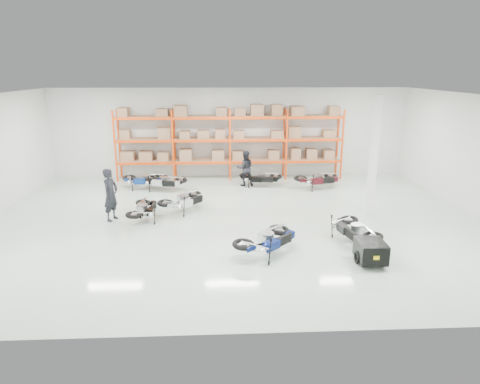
{
  "coord_description": "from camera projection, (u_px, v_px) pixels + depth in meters",
  "views": [
    {
      "loc": [
        -0.52,
        -14.84,
        5.38
      ],
      "look_at": [
        0.2,
        0.01,
        1.1
      ],
      "focal_mm": 32.0,
      "sensor_mm": 36.0,
      "label": 1
    }
  ],
  "objects": [
    {
      "name": "moto_blue_centre",
      "position": [
        268.0,
        236.0,
        12.75
      ],
      "size": [
        2.09,
        2.04,
        1.26
      ],
      "primitive_type": null,
      "rotation": [
        0.0,
        -0.09,
        2.32
      ],
      "color": "#071349",
      "rests_on": "ground"
    },
    {
      "name": "structural_column",
      "position": [
        374.0,
        157.0,
        15.85
      ],
      "size": [
        0.25,
        0.25,
        4.5
      ],
      "primitive_type": "cube",
      "color": "white",
      "rests_on": "ground"
    },
    {
      "name": "person_back",
      "position": [
        245.0,
        168.0,
        20.3
      ],
      "size": [
        0.91,
        0.75,
        1.7
      ],
      "primitive_type": "imported",
      "rotation": [
        0.0,
        0.0,
        3.28
      ],
      "color": "black",
      "rests_on": "ground"
    },
    {
      "name": "pallet_rack",
      "position": [
        230.0,
        134.0,
        21.32
      ],
      "size": [
        11.28,
        0.98,
        3.62
      ],
      "color": "#EE440C",
      "rests_on": "ground"
    },
    {
      "name": "room",
      "position": [
        234.0,
        161.0,
        15.13
      ],
      "size": [
        18.0,
        18.0,
        18.0
      ],
      "color": "#B8CDBD",
      "rests_on": "ground"
    },
    {
      "name": "moto_back_b",
      "position": [
        163.0,
        179.0,
        19.58
      ],
      "size": [
        1.97,
        1.34,
        1.16
      ],
      "primitive_type": null,
      "rotation": [
        0.0,
        -0.09,
        1.3
      ],
      "color": "#B9BEC4",
      "rests_on": "ground"
    },
    {
      "name": "trailer",
      "position": [
        371.0,
        251.0,
        12.18
      ],
      "size": [
        0.85,
        1.61,
        0.67
      ],
      "rotation": [
        0.0,
        0.0,
        -0.02
      ],
      "color": "black",
      "rests_on": "ground"
    },
    {
      "name": "moto_silver_left",
      "position": [
        184.0,
        197.0,
        16.69
      ],
      "size": [
        1.92,
        2.0,
        1.2
      ],
      "primitive_type": null,
      "rotation": [
        0.0,
        -0.09,
        2.42
      ],
      "color": "silver",
      "rests_on": "ground"
    },
    {
      "name": "moto_back_c",
      "position": [
        260.0,
        175.0,
        20.28
      ],
      "size": [
        1.89,
        1.17,
        1.14
      ],
      "primitive_type": null,
      "rotation": [
        0.0,
        -0.09,
        1.39
      ],
      "color": "black",
      "rests_on": "ground"
    },
    {
      "name": "moto_back_d",
      "position": [
        318.0,
        176.0,
        19.9
      ],
      "size": [
        2.04,
        1.36,
        1.21
      ],
      "primitive_type": null,
      "rotation": [
        0.0,
        -0.09,
        1.81
      ],
      "color": "#430D15",
      "rests_on": "ground"
    },
    {
      "name": "moto_black_far_left",
      "position": [
        144.0,
        206.0,
        15.71
      ],
      "size": [
        0.97,
        1.79,
        1.12
      ],
      "primitive_type": null,
      "rotation": [
        0.0,
        -0.09,
        3.08
      ],
      "color": "black",
      "rests_on": "ground"
    },
    {
      "name": "person_left",
      "position": [
        111.0,
        195.0,
        15.59
      ],
      "size": [
        0.69,
        0.83,
        1.94
      ],
      "primitive_type": "imported",
      "rotation": [
        0.0,
        0.0,
        1.21
      ],
      "color": "black",
      "rests_on": "ground"
    },
    {
      "name": "moto_back_a",
      "position": [
        145.0,
        177.0,
        19.91
      ],
      "size": [
        1.84,
        0.93,
        1.18
      ],
      "primitive_type": null,
      "rotation": [
        0.0,
        -0.09,
        1.59
      ],
      "color": "navy",
      "rests_on": "ground"
    },
    {
      "name": "moto_touring_right",
      "position": [
        354.0,
        226.0,
        13.67
      ],
      "size": [
        1.25,
        1.99,
        1.2
      ],
      "primitive_type": null,
      "rotation": [
        0.0,
        -0.09,
        0.19
      ],
      "color": "black",
      "rests_on": "ground"
    }
  ]
}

